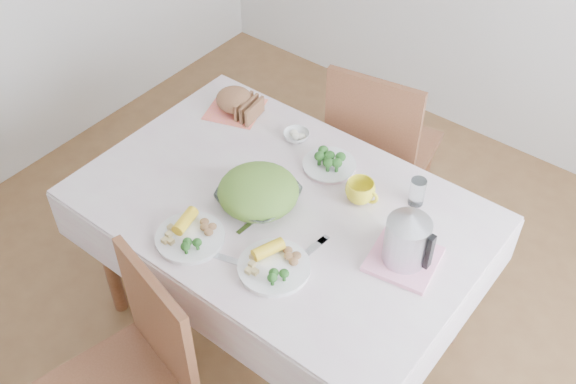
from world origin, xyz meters
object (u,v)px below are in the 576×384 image
Objects in this scene: chair_far at (383,151)px; dining_table at (281,269)px; salad_bowl at (259,197)px; yellow_mug at (360,191)px; dinner_plate_left at (190,238)px; dinner_plate_right at (274,267)px; electric_kettle at (407,237)px.

dining_table is at bearing 81.60° from chair_far.
dining_table is 0.43m from salad_bowl.
yellow_mug reaches higher than salad_bowl.
salad_bowl is 0.30m from dinner_plate_left.
dinner_plate_right is (0.32, 0.08, 0.00)m from dinner_plate_left.
dinner_plate_left is (-0.08, -0.29, -0.02)m from salad_bowl.
yellow_mug is at bearing 42.07° from dining_table.
dinner_plate_right is 0.46m from yellow_mug.
dinner_plate_left is at bearing -123.77° from yellow_mug.
dinner_plate_right is at bearing 13.67° from dinner_plate_left.
dinner_plate_left is 0.65m from yellow_mug.
chair_far is 0.93m from salad_bowl.
chair_far reaches higher than dinner_plate_right.
salad_bowl is at bearing 176.10° from electric_kettle.
chair_far is 3.98× the size of dinner_plate_left.
dinner_plate_left is 2.23× the size of yellow_mug.
dining_table is 0.72m from electric_kettle.
yellow_mug is at bearing 84.93° from dinner_plate_right.
chair_far is 3.48× the size of salad_bowl.
chair_far is 8.86× the size of yellow_mug.
salad_bowl is 0.38m from yellow_mug.
salad_bowl is 0.59m from electric_kettle.
chair_far is at bearing 87.50° from salad_bowl.
yellow_mug is at bearing 138.15° from electric_kettle.
dinner_plate_left is 0.33m from dinner_plate_right.
dinner_plate_left is 1.16× the size of electric_kettle.
yellow_mug is at bearing 56.23° from dinner_plate_left.
dinner_plate_left is at bearing -104.63° from salad_bowl.
dinner_plate_right is (0.24, -0.21, -0.02)m from salad_bowl.
salad_bowl reaches higher than dinner_plate_left.
salad_bowl is 2.55× the size of yellow_mug.
salad_bowl is at bearing -138.73° from yellow_mug.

